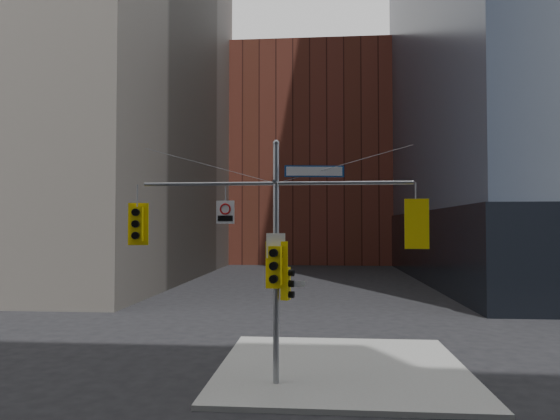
% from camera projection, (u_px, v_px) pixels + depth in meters
% --- Properties ---
extents(ground, '(160.00, 160.00, 0.00)m').
position_uv_depth(ground, '(269.00, 414.00, 12.57)').
color(ground, black).
rests_on(ground, ground).
extents(sidewalk_corner, '(8.00, 8.00, 0.15)m').
position_uv_depth(sidewalk_corner, '(342.00, 368.00, 16.39)').
color(sidewalk_corner, gray).
rests_on(sidewalk_corner, ground).
extents(brick_midrise, '(26.00, 20.00, 28.00)m').
position_uv_depth(brick_midrise, '(311.00, 161.00, 70.81)').
color(brick_midrise, brown).
rests_on(brick_midrise, ground).
extents(signal_assembly, '(8.00, 0.80, 7.30)m').
position_uv_depth(signal_assembly, '(276.00, 237.00, 14.70)').
color(signal_assembly, gray).
rests_on(signal_assembly, ground).
extents(traffic_light_west_arm, '(0.62, 0.53, 1.29)m').
position_uv_depth(traffic_light_west_arm, '(137.00, 224.00, 15.07)').
color(traffic_light_west_arm, yellow).
rests_on(traffic_light_west_arm, ground).
extents(traffic_light_east_arm, '(0.68, 0.55, 1.43)m').
position_uv_depth(traffic_light_east_arm, '(416.00, 224.00, 14.38)').
color(traffic_light_east_arm, yellow).
rests_on(traffic_light_east_arm, ground).
extents(traffic_light_pole_side, '(0.42, 0.35, 0.95)m').
position_uv_depth(traffic_light_pole_side, '(287.00, 284.00, 14.63)').
color(traffic_light_pole_side, yellow).
rests_on(traffic_light_pole_side, ground).
extents(traffic_light_pole_front, '(0.66, 0.57, 1.38)m').
position_uv_depth(traffic_light_pole_front, '(275.00, 265.00, 14.41)').
color(traffic_light_pole_front, yellow).
rests_on(traffic_light_pole_front, ground).
extents(street_sign_blade, '(1.75, 0.27, 0.34)m').
position_uv_depth(street_sign_blade, '(314.00, 171.00, 14.68)').
color(street_sign_blade, navy).
rests_on(street_sign_blade, ground).
extents(regulatory_sign_arm, '(0.55, 0.10, 0.69)m').
position_uv_depth(regulatory_sign_arm, '(225.00, 211.00, 14.83)').
color(regulatory_sign_arm, silver).
rests_on(regulatory_sign_arm, ground).
extents(regulatory_sign_pole, '(0.56, 0.06, 0.73)m').
position_uv_depth(regulatory_sign_pole, '(276.00, 246.00, 14.58)').
color(regulatory_sign_pole, silver).
rests_on(regulatory_sign_pole, ground).
extents(street_blade_ew, '(0.79, 0.09, 0.16)m').
position_uv_depth(street_blade_ew, '(291.00, 284.00, 14.63)').
color(street_blade_ew, silver).
rests_on(street_blade_ew, ground).
extents(street_blade_ns, '(0.14, 0.80, 0.16)m').
position_uv_depth(street_blade_ns, '(277.00, 285.00, 15.11)').
color(street_blade_ns, '#145926').
rests_on(street_blade_ns, ground).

